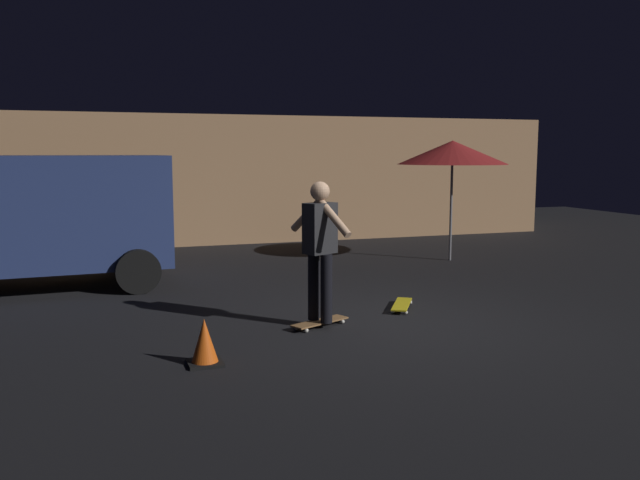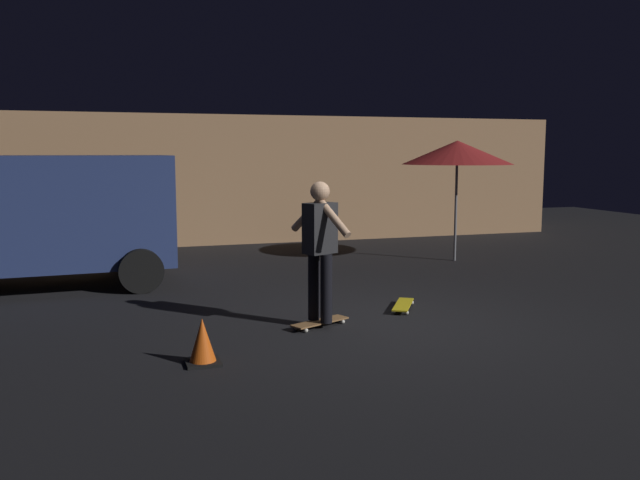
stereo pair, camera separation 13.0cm
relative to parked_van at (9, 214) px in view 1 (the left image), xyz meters
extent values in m
plane|color=black|center=(4.47, -3.65, -1.16)|extent=(28.00, 28.00, 0.00)
cube|color=#AD7F56|center=(5.67, 5.79, 0.30)|extent=(13.22, 3.89, 2.91)
cube|color=navy|center=(0.01, 0.00, 0.02)|extent=(4.67, 2.09, 1.70)
cylinder|color=black|center=(1.80, -0.92, -0.83)|extent=(0.67, 0.25, 0.66)
cylinder|color=black|center=(1.72, 1.06, -0.83)|extent=(0.67, 0.25, 0.66)
cylinder|color=slate|center=(7.73, 0.31, -0.06)|extent=(0.05, 0.05, 2.20)
cone|color=#A52626|center=(7.73, 0.31, 0.91)|extent=(2.10, 2.10, 0.45)
cube|color=olive|center=(3.73, -3.61, -1.10)|extent=(0.79, 0.51, 0.02)
sphere|color=silver|center=(3.96, -3.40, -1.13)|extent=(0.05, 0.05, 0.05)
sphere|color=silver|center=(4.03, -3.56, -1.13)|extent=(0.05, 0.05, 0.05)
sphere|color=silver|center=(3.42, -3.65, -1.13)|extent=(0.05, 0.05, 0.05)
sphere|color=silver|center=(3.49, -3.81, -1.13)|extent=(0.05, 0.05, 0.05)
cube|color=gold|center=(5.06, -3.08, -1.10)|extent=(0.58, 0.77, 0.02)
sphere|color=silver|center=(5.15, -2.78, -1.13)|extent=(0.05, 0.05, 0.05)
sphere|color=silver|center=(5.30, -2.87, -1.13)|extent=(0.05, 0.05, 0.05)
sphere|color=silver|center=(4.83, -3.29, -1.13)|extent=(0.05, 0.05, 0.05)
sphere|color=silver|center=(4.98, -3.38, -1.13)|extent=(0.05, 0.05, 0.05)
cylinder|color=black|center=(3.68, -3.51, -0.68)|extent=(0.14, 0.14, 0.82)
cylinder|color=black|center=(3.77, -3.70, -0.68)|extent=(0.14, 0.14, 0.82)
cube|color=#262628|center=(3.73, -3.61, 0.03)|extent=(0.44, 0.36, 0.60)
sphere|color=tan|center=(3.73, -3.61, 0.46)|extent=(0.23, 0.23, 0.23)
cylinder|color=tan|center=(3.63, -3.41, 0.18)|extent=(0.31, 0.53, 0.46)
cylinder|color=tan|center=(3.82, -3.80, 0.18)|extent=(0.31, 0.53, 0.46)
cube|color=black|center=(2.19, -4.60, -1.15)|extent=(0.34, 0.34, 0.03)
cone|color=#EA5914|center=(2.19, -4.60, -0.93)|extent=(0.28, 0.28, 0.46)
camera|label=1|loc=(1.20, -11.01, 0.91)|focal=37.60mm
camera|label=2|loc=(1.32, -11.05, 0.91)|focal=37.60mm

